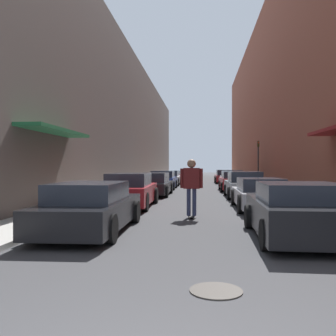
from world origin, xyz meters
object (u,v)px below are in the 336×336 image
object	(u,v)px
skateboarder	(192,182)
parked_car_left_2	(153,184)
parked_car_left_1	(130,191)
traffic_light	(258,158)
parked_car_right_4	(231,179)
parked_car_right_5	(225,177)
parked_car_left_0	(91,208)
parked_car_right_3	(235,181)
parked_car_left_3	(163,180)
parked_car_right_1	(259,194)
parked_car_left_4	(169,178)
manhole_cover	(216,291)
parked_car_right_0	(299,211)
parked_car_right_2	(244,185)
parked_car_left_5	(172,177)

from	to	relation	value
skateboarder	parked_car_left_2	bearing A→B (deg)	105.05
parked_car_left_1	traffic_light	xyz separation A→B (m)	(7.26, 14.93, 1.61)
parked_car_right_4	parked_car_right_5	bearing A→B (deg)	91.06
parked_car_left_0	parked_car_right_3	xyz separation A→B (m)	(4.94, 15.64, 0.02)
parked_car_left_2	parked_car_right_3	bearing A→B (deg)	39.75
parked_car_left_3	parked_car_right_3	distance (m)	5.20
parked_car_left_0	parked_car_right_1	xyz separation A→B (m)	(4.94, 5.24, -0.02)
parked_car_left_4	manhole_cover	world-z (taller)	parked_car_left_4
parked_car_right_0	traffic_light	world-z (taller)	traffic_light
parked_car_left_1	parked_car_left_3	size ratio (longest dim) A/B	1.13
parked_car_right_0	parked_car_right_2	bearing A→B (deg)	89.94
manhole_cover	parked_car_left_1	bearing A→B (deg)	107.15
parked_car_right_0	parked_car_right_4	size ratio (longest dim) A/B	0.93
parked_car_left_3	parked_car_right_1	size ratio (longest dim) A/B	0.93
parked_car_left_2	parked_car_right_1	xyz separation A→B (m)	(4.89, -6.33, -0.03)
manhole_cover	parked_car_left_4	bearing A→B (deg)	96.26
parked_car_right_1	manhole_cover	size ratio (longest dim) A/B	6.53
parked_car_left_2	traffic_light	world-z (taller)	traffic_light
parked_car_right_5	traffic_light	bearing A→B (deg)	-71.36
parked_car_left_2	skateboarder	bearing A→B (deg)	-74.95
parked_car_left_2	manhole_cover	size ratio (longest dim) A/B	6.86
parked_car_left_0	skateboarder	world-z (taller)	skateboarder
traffic_light	skateboarder	bearing A→B (deg)	-104.80
parked_car_right_1	parked_car_right_5	distance (m)	21.72
parked_car_left_2	parked_car_left_4	size ratio (longest dim) A/B	1.09
parked_car_right_1	traffic_light	xyz separation A→B (m)	(2.23, 15.33, 1.68)
parked_car_left_0	parked_car_left_2	world-z (taller)	parked_car_left_2
parked_car_left_5	parked_car_right_5	world-z (taller)	parked_car_right_5
parked_car_left_3	parked_car_right_4	bearing A→B (deg)	35.47
parked_car_right_2	skateboarder	distance (m)	8.16
parked_car_left_3	parked_car_right_4	xyz separation A→B (m)	(5.10, 3.63, 0.01)
traffic_light	parked_car_right_5	bearing A→B (deg)	108.64
parked_car_left_1	parked_car_right_1	xyz separation A→B (m)	(5.03, -0.39, -0.08)
parked_car_right_4	parked_car_right_5	size ratio (longest dim) A/B	1.03
parked_car_left_0	traffic_light	bearing A→B (deg)	70.78
skateboarder	parked_car_left_3	bearing A→B (deg)	99.37
parked_car_right_2	manhole_cover	world-z (taller)	parked_car_right_2
parked_car_left_4	parked_car_right_4	xyz separation A→B (m)	(5.08, -1.34, 0.01)
parked_car_left_2	skateboarder	xyz separation A→B (m)	(2.39, -8.90, 0.54)
parked_car_right_3	manhole_cover	xyz separation A→B (m)	(-2.00, -19.87, -0.62)
parked_car_left_5	parked_car_right_3	distance (m)	12.66
parked_car_right_3	parked_car_right_2	bearing A→B (deg)	-89.95
parked_car_left_1	manhole_cover	distance (m)	10.34
parked_car_left_5	parked_car_left_2	bearing A→B (deg)	-89.37
manhole_cover	traffic_light	world-z (taller)	traffic_light
parked_car_right_2	skateboarder	xyz separation A→B (m)	(-2.51, -7.75, 0.50)
parked_car_left_2	parked_car_right_2	bearing A→B (deg)	-13.23
parked_car_left_5	manhole_cover	distance (m)	31.62
parked_car_left_3	manhole_cover	xyz separation A→B (m)	(2.93, -21.54, -0.61)
skateboarder	parked_car_right_5	bearing A→B (deg)	83.96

